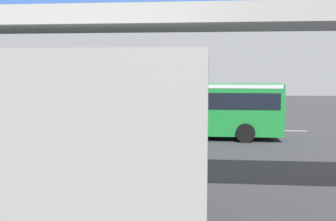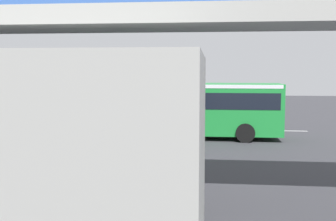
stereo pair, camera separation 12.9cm
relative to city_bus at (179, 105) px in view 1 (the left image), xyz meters
name	(u,v)px [view 1 (the left image)]	position (x,y,z in m)	size (l,w,h in m)	color
ground	(197,136)	(-1.01, -0.47, -1.88)	(80.00, 80.00, 0.00)	#38383D
city_bus	(179,105)	(0.00, 0.00, 0.00)	(11.54, 2.85, 3.15)	#1E8C38
pedestrian	(113,134)	(2.86, 4.49, -1.00)	(0.38, 0.38, 1.79)	#2D2D38
traffic_sign	(177,101)	(0.37, -3.33, 0.01)	(0.08, 0.60, 2.80)	slate
lane_dash_leftmost	(291,131)	(-7.01, -3.31, -1.88)	(2.00, 0.20, 0.01)	silver
lane_dash_left	(229,130)	(-3.01, -3.31, -1.88)	(2.00, 0.20, 0.01)	silver
lane_dash_centre	(168,129)	(0.99, -3.31, -1.88)	(2.00, 0.20, 0.01)	silver
lane_dash_right	(109,128)	(4.99, -3.31, -1.88)	(2.00, 0.20, 0.01)	silver
pedestrian_overpass	(184,32)	(-1.01, 12.18, 3.08)	(29.94, 2.60, 6.67)	#9E9E99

